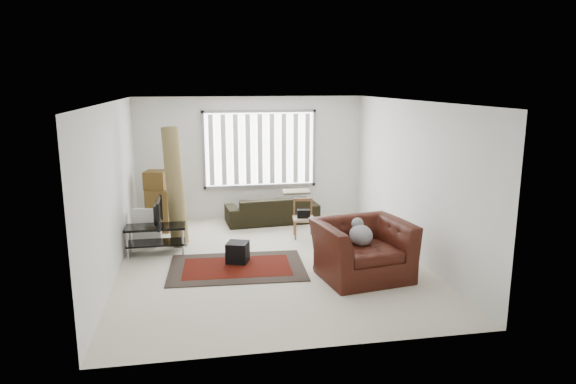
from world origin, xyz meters
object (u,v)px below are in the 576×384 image
(sofa, at_px, (272,205))
(armchair, at_px, (363,245))
(side_chair, at_px, (303,216))
(moving_boxes, at_px, (158,203))
(tv_stand, at_px, (156,234))

(sofa, bearing_deg, armchair, 100.47)
(side_chair, bearing_deg, moving_boxes, 168.42)
(sofa, height_order, side_chair, sofa)
(tv_stand, distance_m, sofa, 2.90)
(moving_boxes, relative_size, sofa, 0.63)
(side_chair, bearing_deg, tv_stand, -161.85)
(moving_boxes, bearing_deg, sofa, 5.21)
(tv_stand, height_order, armchair, armchair)
(side_chair, relative_size, armchair, 0.49)
(side_chair, distance_m, armchair, 2.28)
(moving_boxes, relative_size, side_chair, 1.65)
(tv_stand, relative_size, sofa, 0.53)
(moving_boxes, height_order, armchair, moving_boxes)
(tv_stand, xyz_separation_m, side_chair, (2.79, 0.54, 0.04))
(sofa, relative_size, side_chair, 2.62)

